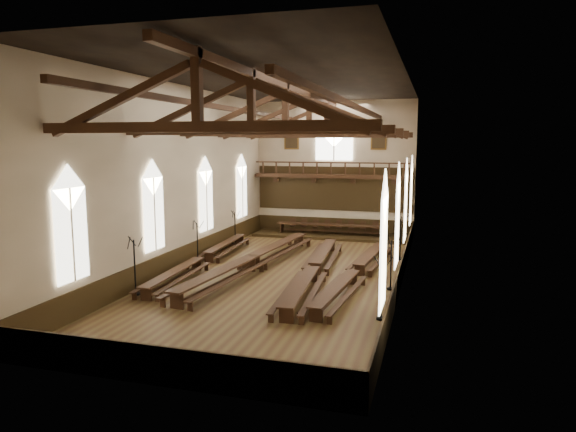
{
  "coord_description": "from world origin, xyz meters",
  "views": [
    {
      "loc": [
        7.42,
        -25.25,
        6.9
      ],
      "look_at": [
        -0.3,
        1.5,
        2.91
      ],
      "focal_mm": 32.0,
      "sensor_mm": 36.0,
      "label": 1
    }
  ],
  "objects_px": {
    "refectory_row_c": "(313,268)",
    "dais": "(331,236)",
    "high_table": "(331,226)",
    "candelabrum_left_near": "(135,277)",
    "refectory_row_a": "(203,258)",
    "candelabrum_left_mid": "(198,251)",
    "refectory_row_b": "(253,259)",
    "refectory_row_d": "(356,271)",
    "candelabrum_right_mid": "(391,274)",
    "candelabrum_right_near": "(381,301)",
    "candelabrum_right_far": "(400,246)",
    "candelabrum_left_far": "(235,234)"
  },
  "relations": [
    {
      "from": "refectory_row_a",
      "to": "dais",
      "type": "bearing_deg",
      "value": 64.77
    },
    {
      "from": "high_table",
      "to": "candelabrum_left_far",
      "type": "bearing_deg",
      "value": -140.59
    },
    {
      "from": "refectory_row_b",
      "to": "dais",
      "type": "bearing_deg",
      "value": 78.86
    },
    {
      "from": "refectory_row_b",
      "to": "high_table",
      "type": "relative_size",
      "value": 1.86
    },
    {
      "from": "candelabrum_right_near",
      "to": "candelabrum_right_mid",
      "type": "relative_size",
      "value": 1.01
    },
    {
      "from": "high_table",
      "to": "candelabrum_right_far",
      "type": "distance_m",
      "value": 8.17
    },
    {
      "from": "candelabrum_left_near",
      "to": "refectory_row_d",
      "type": "bearing_deg",
      "value": 29.81
    },
    {
      "from": "refectory_row_a",
      "to": "refectory_row_c",
      "type": "relative_size",
      "value": 0.96
    },
    {
      "from": "high_table",
      "to": "refectory_row_a",
      "type": "bearing_deg",
      "value": -115.23
    },
    {
      "from": "candelabrum_left_far",
      "to": "candelabrum_right_far",
      "type": "xyz_separation_m",
      "value": [
        11.1,
        -1.45,
        0.11
      ]
    },
    {
      "from": "candelabrum_left_mid",
      "to": "candelabrum_right_near",
      "type": "xyz_separation_m",
      "value": [
        11.1,
        -6.61,
        0.01
      ]
    },
    {
      "from": "candelabrum_left_near",
      "to": "candelabrum_right_near",
      "type": "height_order",
      "value": "candelabrum_left_near"
    },
    {
      "from": "refectory_row_d",
      "to": "candelabrum_left_near",
      "type": "distance_m",
      "value": 10.72
    },
    {
      "from": "refectory_row_d",
      "to": "candelabrum_right_mid",
      "type": "relative_size",
      "value": 5.49
    },
    {
      "from": "refectory_row_c",
      "to": "refectory_row_d",
      "type": "relative_size",
      "value": 1.03
    },
    {
      "from": "dais",
      "to": "candelabrum_left_far",
      "type": "bearing_deg",
      "value": -140.59
    },
    {
      "from": "high_table",
      "to": "candelabrum_right_far",
      "type": "xyz_separation_m",
      "value": [
        5.4,
        -6.13,
        -0.0
      ]
    },
    {
      "from": "refectory_row_c",
      "to": "candelabrum_right_mid",
      "type": "bearing_deg",
      "value": -14.05
    },
    {
      "from": "high_table",
      "to": "candelabrum_right_mid",
      "type": "xyz_separation_m",
      "value": [
        5.4,
        -12.69,
        -0.07
      ]
    },
    {
      "from": "dais",
      "to": "candelabrum_right_mid",
      "type": "distance_m",
      "value": 13.81
    },
    {
      "from": "high_table",
      "to": "candelabrum_left_mid",
      "type": "relative_size",
      "value": 3.23
    },
    {
      "from": "refectory_row_a",
      "to": "candelabrum_right_far",
      "type": "bearing_deg",
      "value": 24.44
    },
    {
      "from": "refectory_row_c",
      "to": "candelabrum_right_far",
      "type": "distance_m",
      "value": 6.85
    },
    {
      "from": "refectory_row_d",
      "to": "candelabrum_left_mid",
      "type": "distance_m",
      "value": 9.36
    },
    {
      "from": "refectory_row_d",
      "to": "candelabrum_left_mid",
      "type": "relative_size",
      "value": 5.49
    },
    {
      "from": "candelabrum_left_near",
      "to": "candelabrum_right_mid",
      "type": "distance_m",
      "value": 11.83
    },
    {
      "from": "high_table",
      "to": "candelabrum_left_mid",
      "type": "height_order",
      "value": "candelabrum_left_mid"
    },
    {
      "from": "candelabrum_right_near",
      "to": "high_table",
      "type": "bearing_deg",
      "value": 107.61
    },
    {
      "from": "dais",
      "to": "candelabrum_left_near",
      "type": "xyz_separation_m",
      "value": [
        -5.7,
        -16.79,
        0.73
      ]
    },
    {
      "from": "refectory_row_b",
      "to": "refectory_row_d",
      "type": "relative_size",
      "value": 1.1
    },
    {
      "from": "candelabrum_right_near",
      "to": "candelabrum_right_far",
      "type": "distance_m",
      "value": 10.89
    },
    {
      "from": "refectory_row_b",
      "to": "refectory_row_d",
      "type": "xyz_separation_m",
      "value": [
        5.75,
        -0.53,
        -0.1
      ]
    },
    {
      "from": "candelabrum_right_mid",
      "to": "candelabrum_right_near",
      "type": "bearing_deg",
      "value": -90.0
    },
    {
      "from": "refectory_row_a",
      "to": "candelabrum_right_mid",
      "type": "height_order",
      "value": "candelabrum_right_mid"
    },
    {
      "from": "refectory_row_c",
      "to": "refectory_row_d",
      "type": "distance_m",
      "value": 2.19
    },
    {
      "from": "refectory_row_c",
      "to": "candelabrum_left_near",
      "type": "relative_size",
      "value": 5.24
    },
    {
      "from": "refectory_row_d",
      "to": "candelabrum_right_mid",
      "type": "bearing_deg",
      "value": -34.23
    },
    {
      "from": "candelabrum_left_near",
      "to": "candelabrum_left_mid",
      "type": "xyz_separation_m",
      "value": [
        0.0,
        6.38,
        -0.06
      ]
    },
    {
      "from": "refectory_row_b",
      "to": "candelabrum_left_mid",
      "type": "xyz_separation_m",
      "value": [
        -3.54,
        0.53,
        0.17
      ]
    },
    {
      "from": "refectory_row_c",
      "to": "candelabrum_left_mid",
      "type": "xyz_separation_m",
      "value": [
        -7.12,
        1.29,
        0.24
      ]
    },
    {
      "from": "refectory_row_c",
      "to": "dais",
      "type": "height_order",
      "value": "refectory_row_c"
    },
    {
      "from": "candelabrum_left_far",
      "to": "candelabrum_left_mid",
      "type": "bearing_deg",
      "value": -90.0
    },
    {
      "from": "refectory_row_a",
      "to": "candelabrum_right_far",
      "type": "xyz_separation_m",
      "value": [
        10.55,
        4.79,
        0.34
      ]
    },
    {
      "from": "dais",
      "to": "candelabrum_right_mid",
      "type": "xyz_separation_m",
      "value": [
        5.4,
        -12.69,
        0.67
      ]
    },
    {
      "from": "candelabrum_right_near",
      "to": "candelabrum_left_near",
      "type": "bearing_deg",
      "value": 178.84
    },
    {
      "from": "refectory_row_a",
      "to": "candelabrum_left_near",
      "type": "distance_m",
      "value": 5.91
    },
    {
      "from": "dais",
      "to": "candelabrum_left_mid",
      "type": "xyz_separation_m",
      "value": [
        -5.7,
        -10.41,
        0.67
      ]
    },
    {
      "from": "high_table",
      "to": "candelabrum_left_near",
      "type": "distance_m",
      "value": 17.73
    },
    {
      "from": "refectory_row_d",
      "to": "dais",
      "type": "bearing_deg",
      "value": 107.43
    },
    {
      "from": "candelabrum_left_mid",
      "to": "refectory_row_c",
      "type": "bearing_deg",
      "value": -10.24
    }
  ]
}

